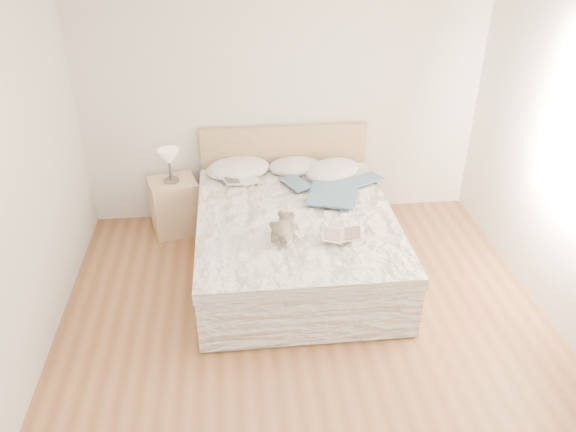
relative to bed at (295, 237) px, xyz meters
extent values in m
cube|color=brown|center=(0.00, -1.19, -0.31)|extent=(4.00, 4.50, 0.00)
cube|color=silver|center=(0.00, 1.06, 1.04)|extent=(4.00, 0.02, 2.70)
cube|color=tan|center=(0.00, -0.04, -0.21)|extent=(1.68, 2.08, 0.20)
cube|color=white|center=(0.00, -0.04, 0.04)|extent=(1.60, 2.00, 0.30)
cube|color=white|center=(0.00, -0.09, 0.23)|extent=(1.72, 2.05, 0.10)
cube|color=tan|center=(0.00, 1.00, 0.19)|extent=(1.70, 0.06, 1.00)
cube|color=tan|center=(-1.14, 0.77, -0.03)|extent=(0.54, 0.50, 0.56)
cylinder|color=#46423D|center=(-1.14, 0.77, 0.26)|extent=(0.15, 0.15, 0.02)
cylinder|color=#3D3834|center=(-1.14, 0.77, 0.38)|extent=(0.03, 0.03, 0.21)
cone|color=white|center=(-1.14, 0.77, 0.51)|extent=(0.24, 0.24, 0.15)
ellipsoid|color=white|center=(-0.48, 0.82, 0.33)|extent=(0.71, 0.55, 0.19)
ellipsoid|color=silver|center=(0.09, 0.81, 0.33)|extent=(0.56, 0.41, 0.16)
ellipsoid|color=white|center=(0.46, 0.68, 0.33)|extent=(0.72, 0.65, 0.18)
cube|color=silver|center=(-0.47, 0.58, 0.32)|extent=(0.39, 0.32, 0.03)
cube|color=beige|center=(0.33, -0.51, 0.32)|extent=(0.38, 0.29, 0.02)
camera|label=1|loc=(-0.51, -4.30, 2.75)|focal=35.00mm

